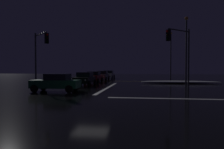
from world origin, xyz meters
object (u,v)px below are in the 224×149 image
object	(u,v)px
sedan_green_crossing	(56,82)
traffic_signal_nw	(40,49)
sedan_gray	(102,75)
traffic_signal_ne	(180,47)
sedan_red	(94,77)
sedan_silver	(109,74)
streetlamp_right_far	(171,52)
streetlamp_right_near	(186,45)
sedan_black	(85,79)

from	to	relation	value
sedan_green_crossing	traffic_signal_nw	bearing A→B (deg)	130.47
traffic_signal_nw	sedan_green_crossing	bearing A→B (deg)	-49.53
sedan_gray	traffic_signal_ne	size ratio (longest dim) A/B	0.71
sedan_red	sedan_silver	bearing A→B (deg)	88.12
sedan_red	sedan_silver	size ratio (longest dim) A/B	1.00
sedan_red	streetlamp_right_far	xyz separation A→B (m)	(12.42, 13.16, 4.42)
traffic_signal_nw	streetlamp_right_far	size ratio (longest dim) A/B	0.66
sedan_silver	streetlamp_right_near	distance (m)	19.31
traffic_signal_ne	streetlamp_right_near	size ratio (longest dim) A/B	0.72
sedan_silver	traffic_signal_ne	size ratio (longest dim) A/B	0.71
sedan_red	streetlamp_right_near	xyz separation A→B (m)	(12.42, -2.84, 4.11)
sedan_red	sedan_green_crossing	bearing A→B (deg)	-92.29
sedan_red	traffic_signal_ne	size ratio (longest dim) A/B	0.71
sedan_gray	traffic_signal_nw	distance (m)	15.78
streetlamp_right_near	traffic_signal_nw	bearing A→B (deg)	-158.97
sedan_black	sedan_red	size ratio (longest dim) A/B	1.00
sedan_red	sedan_silver	distance (m)	11.70
sedan_red	streetlamp_right_far	size ratio (longest dim) A/B	0.48
streetlamp_right_far	traffic_signal_ne	bearing A→B (deg)	-94.34
sedan_black	streetlamp_right_far	distance (m)	22.99
sedan_black	sedan_green_crossing	xyz separation A→B (m)	(-0.71, -7.16, 0.00)
streetlamp_right_near	sedan_green_crossing	bearing A→B (deg)	-141.96
sedan_green_crossing	traffic_signal_ne	distance (m)	12.38
sedan_silver	traffic_signal_ne	xyz separation A→B (m)	(10.35, -20.72, 3.34)
sedan_green_crossing	streetlamp_right_far	world-z (taller)	streetlamp_right_far
sedan_silver	streetlamp_right_near	xyz separation A→B (m)	(12.03, -14.54, 4.11)
sedan_black	sedan_green_crossing	size ratio (longest dim) A/B	1.00
traffic_signal_nw	streetlamp_right_far	world-z (taller)	streetlamp_right_far
sedan_black	sedan_green_crossing	distance (m)	7.20
traffic_signal_ne	streetlamp_right_near	bearing A→B (deg)	74.77
sedan_black	sedan_silver	size ratio (longest dim) A/B	1.00
sedan_gray	streetlamp_right_near	world-z (taller)	streetlamp_right_near
traffic_signal_nw	streetlamp_right_near	bearing A→B (deg)	21.03
sedan_gray	traffic_signal_ne	xyz separation A→B (m)	(10.55, -14.85, 3.34)
sedan_silver	streetlamp_right_far	size ratio (longest dim) A/B	0.48
traffic_signal_ne	streetlamp_right_far	xyz separation A→B (m)	(1.68, 22.18, 1.08)
streetlamp_right_far	sedan_green_crossing	bearing A→B (deg)	-116.34
sedan_silver	traffic_signal_nw	world-z (taller)	traffic_signal_nw
traffic_signal_ne	traffic_signal_nw	size ratio (longest dim) A/B	1.01
sedan_gray	sedan_red	bearing A→B (deg)	-91.75
sedan_black	sedan_gray	distance (m)	11.62
sedan_gray	streetlamp_right_far	world-z (taller)	streetlamp_right_far
traffic_signal_ne	streetlamp_right_near	xyz separation A→B (m)	(1.68, 6.18, 0.77)
traffic_signal_ne	sedan_gray	bearing A→B (deg)	125.41
sedan_black	traffic_signal_ne	size ratio (longest dim) A/B	0.71
sedan_green_crossing	streetlamp_right_near	distance (m)	16.93
sedan_red	sedan_green_crossing	distance (m)	12.97
sedan_black	streetlamp_right_far	size ratio (longest dim) A/B	0.48
sedan_gray	sedan_silver	size ratio (longest dim) A/B	1.00
sedan_silver	traffic_signal_ne	bearing A→B (deg)	-63.46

